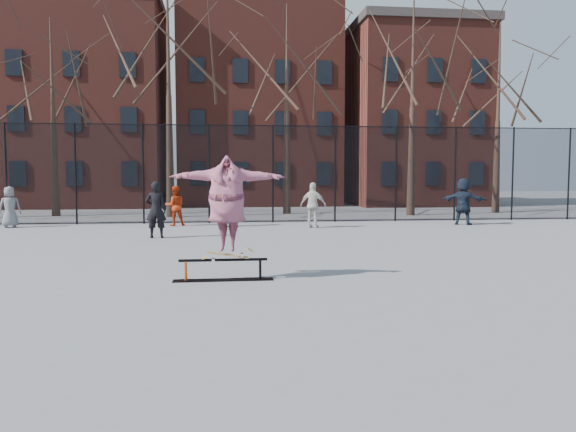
{
  "coord_description": "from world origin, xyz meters",
  "views": [
    {
      "loc": [
        -0.89,
        -9.95,
        2.02
      ],
      "look_at": [
        0.46,
        1.5,
        1.14
      ],
      "focal_mm": 35.0,
      "sensor_mm": 36.0,
      "label": 1
    }
  ],
  "objects": [
    {
      "name": "ground",
      "position": [
        0.0,
        0.0,
        0.0
      ],
      "size": [
        100.0,
        100.0,
        0.0
      ],
      "primitive_type": "plane",
      "color": "slate"
    },
    {
      "name": "bystander_black",
      "position": [
        -2.94,
        7.9,
        0.89
      ],
      "size": [
        0.67,
        0.46,
        1.78
      ],
      "primitive_type": "imported",
      "rotation": [
        0.0,
        0.0,
        3.09
      ],
      "color": "black",
      "rests_on": "ground"
    },
    {
      "name": "skate_rail",
      "position": [
        -0.87,
        0.61,
        0.16
      ],
      "size": [
        1.89,
        0.29,
        0.42
      ],
      "color": "black",
      "rests_on": "ground"
    },
    {
      "name": "bystander_navy",
      "position": [
        8.55,
        11.1,
        0.92
      ],
      "size": [
        1.74,
        1.37,
        1.85
      ],
      "primitive_type": "imported",
      "rotation": [
        0.0,
        0.0,
        2.58
      ],
      "color": "#182130",
      "rests_on": "ground"
    },
    {
      "name": "bystander_white",
      "position": [
        2.48,
        10.56,
        0.84
      ],
      "size": [
        1.07,
        0.82,
        1.69
      ],
      "primitive_type": "imported",
      "rotation": [
        0.0,
        0.0,
        2.66
      ],
      "color": "beige",
      "rests_on": "ground"
    },
    {
      "name": "bystander_extra",
      "position": [
        -0.68,
        11.47,
        0.79
      ],
      "size": [
        0.87,
        0.67,
        1.58
      ],
      "primitive_type": "imported",
      "rotation": [
        0.0,
        0.0,
        3.38
      ],
      "color": "slate",
      "rests_on": "ground"
    },
    {
      "name": "fence",
      "position": [
        -0.01,
        13.0,
        2.05
      ],
      "size": [
        34.03,
        0.07,
        4.0
      ],
      "color": "black",
      "rests_on": "ground"
    },
    {
      "name": "skateboard",
      "position": [
        -0.79,
        0.61,
        0.47
      ],
      "size": [
        0.85,
        0.2,
        0.1
      ],
      "primitive_type": null,
      "color": "olive",
      "rests_on": "skate_rail"
    },
    {
      "name": "bystander_red",
      "position": [
        -2.68,
        12.0,
        0.77
      ],
      "size": [
        0.85,
        0.72,
        1.54
      ],
      "primitive_type": "imported",
      "rotation": [
        0.0,
        0.0,
        3.34
      ],
      "color": "#BA3010",
      "rests_on": "ground"
    },
    {
      "name": "bystander_grey",
      "position": [
        -8.75,
        11.99,
        0.77
      ],
      "size": [
        0.86,
        0.68,
        1.54
      ],
      "primitive_type": "imported",
      "rotation": [
        0.0,
        0.0,
        3.43
      ],
      "color": "slate",
      "rests_on": "ground"
    },
    {
      "name": "skater",
      "position": [
        -0.79,
        0.61,
        1.42
      ],
      "size": [
        2.27,
        0.9,
        1.8
      ],
      "primitive_type": "imported",
      "rotation": [
        0.0,
        0.0,
        -0.14
      ],
      "color": "#693688",
      "rests_on": "skateboard"
    },
    {
      "name": "rowhouses",
      "position": [
        0.72,
        26.0,
        6.06
      ],
      "size": [
        29.0,
        7.0,
        13.0
      ],
      "color": "#5C251E",
      "rests_on": "ground"
    },
    {
      "name": "tree_row",
      "position": [
        -0.25,
        17.15,
        7.36
      ],
      "size": [
        33.66,
        7.46,
        10.67
      ],
      "color": "black",
      "rests_on": "ground"
    }
  ]
}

